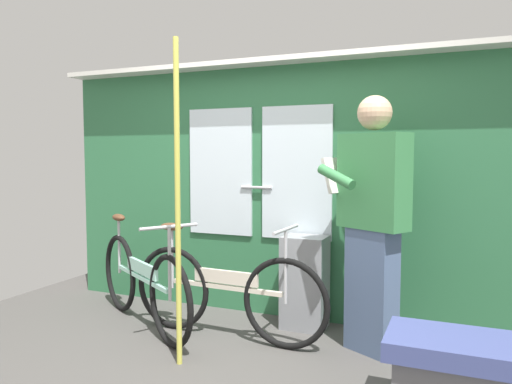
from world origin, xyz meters
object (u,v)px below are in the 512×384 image
passenger_reading_newspaper (372,218)px  trash_bin_by_wall (305,282)px  bicycle_near_door (142,282)px  bench_seat_corner (457,378)px  bicycle_leaning_behind (225,292)px  handrail_pole (178,204)px

passenger_reading_newspaper → trash_bin_by_wall: bearing=2.2°
bicycle_near_door → bench_seat_corner: bearing=18.1°
bicycle_near_door → bench_seat_corner: 2.41m
bicycle_leaning_behind → passenger_reading_newspaper: (1.05, 0.17, 0.59)m
handrail_pole → bicycle_leaning_behind: bearing=82.1°
bicycle_leaning_behind → passenger_reading_newspaper: size_ratio=0.91×
bicycle_near_door → trash_bin_by_wall: size_ratio=1.99×
passenger_reading_newspaper → handrail_pole: (-1.12, -0.69, 0.12)m
bicycle_near_door → bicycle_leaning_behind: bicycle_near_door is taller
bicycle_near_door → handrail_pole: bearing=-5.5°
trash_bin_by_wall → bicycle_near_door: bearing=-158.4°
bench_seat_corner → bicycle_leaning_behind: bearing=159.5°
bicycle_leaning_behind → trash_bin_by_wall: bicycle_leaning_behind is taller
bicycle_near_door → passenger_reading_newspaper: size_ratio=0.82×
passenger_reading_newspaper → handrail_pole: handrail_pole is taller
bicycle_near_door → handrail_pole: (0.65, -0.50, 0.70)m
trash_bin_by_wall → handrail_pole: 1.32m
trash_bin_by_wall → bench_seat_corner: trash_bin_by_wall is taller
bench_seat_corner → passenger_reading_newspaper: bearing=126.3°
bicycle_leaning_behind → passenger_reading_newspaper: passenger_reading_newspaper is taller
bicycle_near_door → handrail_pole: handrail_pole is taller
trash_bin_by_wall → passenger_reading_newspaper: bearing=-26.9°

